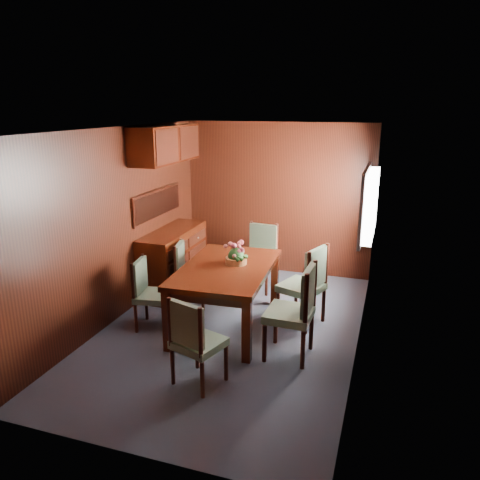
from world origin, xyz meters
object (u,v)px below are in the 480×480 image
(sideboard, at_px, (174,260))
(chair_right_near, at_px, (297,307))
(chair_left_near, at_px, (148,290))
(dining_table, at_px, (227,275))
(flower_centerpiece, at_px, (236,253))
(chair_head, at_px, (194,338))

(sideboard, distance_m, chair_right_near, 2.54)
(chair_left_near, bearing_deg, sideboard, -177.33)
(sideboard, height_order, chair_right_near, chair_right_near)
(dining_table, height_order, flower_centerpiece, flower_centerpiece)
(sideboard, height_order, flower_centerpiece, flower_centerpiece)
(sideboard, relative_size, chair_right_near, 1.32)
(dining_table, relative_size, chair_head, 1.85)
(dining_table, height_order, chair_left_near, chair_left_near)
(dining_table, relative_size, chair_left_near, 1.95)
(dining_table, distance_m, chair_head, 1.34)
(chair_right_near, height_order, flower_centerpiece, flower_centerpiece)
(sideboard, bearing_deg, dining_table, -37.87)
(sideboard, bearing_deg, chair_left_near, -78.04)
(chair_right_near, relative_size, chair_head, 1.14)
(sideboard, xyz_separation_m, chair_right_near, (2.13, -1.37, 0.14))
(chair_left_near, distance_m, flower_centerpiece, 1.16)
(chair_left_near, bearing_deg, chair_right_near, 76.33)
(dining_table, height_order, chair_head, chair_head)
(sideboard, distance_m, chair_head, 2.58)
(chair_head, distance_m, flower_centerpiece, 1.50)
(chair_head, xyz_separation_m, flower_centerpiece, (-0.06, 1.45, 0.40))
(chair_left_near, bearing_deg, chair_head, 37.17)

